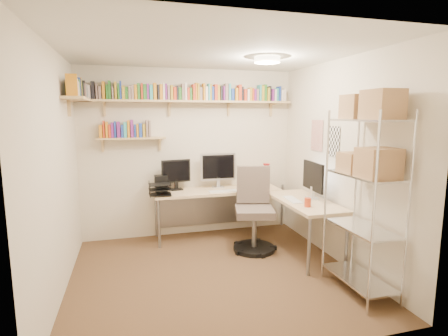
{
  "coord_description": "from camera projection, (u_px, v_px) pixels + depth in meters",
  "views": [
    {
      "loc": [
        -0.9,
        -3.72,
        1.84
      ],
      "look_at": [
        0.27,
        0.55,
        1.15
      ],
      "focal_mm": 28.0,
      "sensor_mm": 36.0,
      "label": 1
    }
  ],
  "objects": [
    {
      "name": "wall_shelves",
      "position": [
        163.0,
        100.0,
        4.88
      ],
      "size": [
        3.12,
        1.09,
        0.8
      ],
      "color": "tan",
      "rests_on": "ground"
    },
    {
      "name": "office_chair",
      "position": [
        254.0,
        215.0,
        4.76
      ],
      "size": [
        0.61,
        0.62,
        1.13
      ],
      "rotation": [
        0.0,
        0.0,
        -0.25
      ],
      "color": "black",
      "rests_on": "ground"
    },
    {
      "name": "room_shell",
      "position": [
        214.0,
        141.0,
        3.83
      ],
      "size": [
        3.24,
        3.04,
        2.52
      ],
      "color": "beige",
      "rests_on": "ground"
    },
    {
      "name": "ground",
      "position": [
        214.0,
        274.0,
        4.06
      ],
      "size": [
        3.2,
        3.2,
        0.0
      ],
      "primitive_type": "plane",
      "color": "#49331F",
      "rests_on": "ground"
    },
    {
      "name": "wire_rack",
      "position": [
        369.0,
        152.0,
        3.4
      ],
      "size": [
        0.4,
        0.82,
        2.06
      ],
      "rotation": [
        0.0,
        0.0,
        -0.01
      ],
      "color": "silver",
      "rests_on": "ground"
    },
    {
      "name": "corner_desk",
      "position": [
        230.0,
        193.0,
        5.0
      ],
      "size": [
        2.23,
        1.89,
        1.26
      ],
      "color": "beige",
      "rests_on": "ground"
    }
  ]
}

